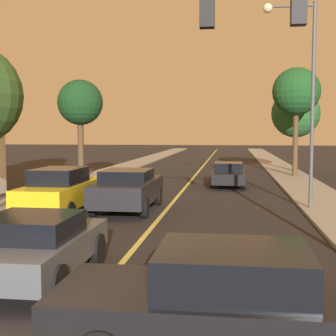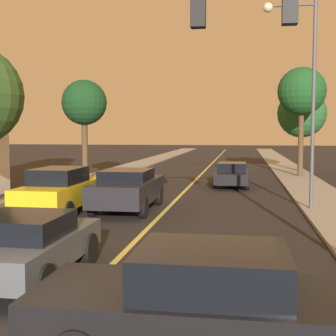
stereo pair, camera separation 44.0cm
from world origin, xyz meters
The scene contains 13 objects.
road_surface centered at (0.00, 36.00, 0.01)m, with size 10.27×80.00×0.01m.
sidewalk_left centered at (-6.39, 36.00, 0.06)m, with size 2.50×80.00×0.12m.
sidewalk_right centered at (6.39, 36.00, 0.06)m, with size 2.50×80.00×0.12m.
car_near_lane_front centered at (-1.44, 3.20, 0.74)m, with size 2.05×3.97×1.38m.
car_near_lane_second centered at (-1.44, 11.81, 0.85)m, with size 2.08×4.88×1.59m.
car_outer_lane_second centered at (-3.70, 10.70, 0.88)m, with size 1.89×5.06×1.71m.
car_far_oncoming centered at (2.31, 20.36, 0.68)m, with size 1.86×4.57×1.32m.
car_crossing_right centered at (2.38, 0.72, 0.73)m, with size 4.58×2.08×1.45m.
traffic_signal_mast centered at (4.19, 4.67, 4.69)m, with size 4.34×0.42×6.44m.
streetlamp_right centered at (5.05, 12.73, 5.04)m, with size 1.97×0.36×7.74m.
tree_left_far centered at (-6.23, 20.65, 4.65)m, with size 2.62×2.62×5.90m.
tree_right_near centered at (6.63, 26.02, 5.59)m, with size 3.11×3.11×7.08m.
tree_right_far centered at (7.15, 30.16, 4.36)m, with size 3.56×3.56×6.04m.
Camera 1 is at (2.47, -5.60, 3.03)m, focal length 50.00 mm.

